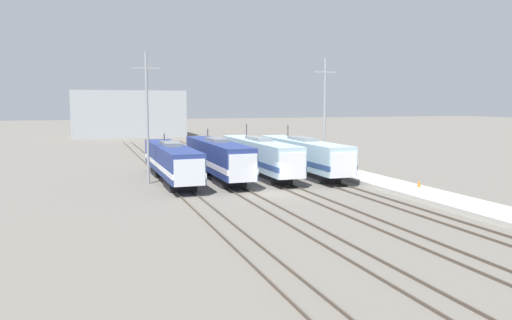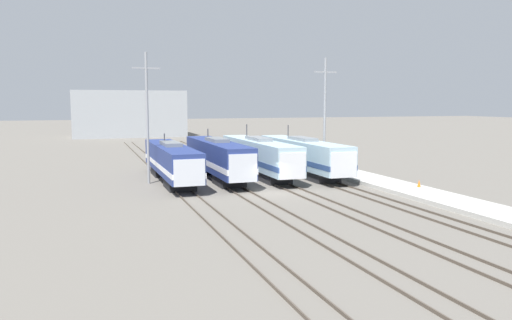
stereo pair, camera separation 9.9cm
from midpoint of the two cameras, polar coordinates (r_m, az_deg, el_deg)
The scene contains 14 objects.
ground_plane at distance 43.42m, azimuth 1.72°, elevation -3.73°, with size 400.00×400.00×0.00m, color #666059.
rail_pair_far_left at distance 41.47m, azimuth -7.52°, elevation -4.17°, with size 1.51×120.00×0.15m.
rail_pair_center_left at distance 42.64m, azimuth -1.26°, elevation -3.82°, with size 1.51×120.00×0.15m.
rail_pair_center_right at distance 44.29m, azimuth 4.60°, elevation -3.45°, with size 1.51×120.00×0.15m.
rail_pair_far_right at distance 46.37m, azimuth 9.97°, elevation -3.07°, with size 1.51×120.00×0.15m.
locomotive_far_left at distance 49.41m, azimuth -9.52°, elevation -0.18°, with size 2.87×18.27×4.52m.
locomotive_center_left at distance 50.65m, azimuth -4.29°, elevation 0.20°, with size 2.80×17.70×4.94m.
locomotive_center_right at distance 52.58m, azimuth 0.55°, elevation 0.42°, with size 2.80×18.55×5.34m.
locomotive_far_right at distance 53.67m, azimuth 5.59°, elevation 0.49°, with size 2.92×18.36×5.20m.
catenary_tower_left at distance 48.63m, azimuth -12.27°, elevation 5.05°, with size 2.62×0.26×12.49m.
catenary_tower_right at distance 54.15m, azimuth 7.91°, elevation 5.28°, with size 2.62×0.26×12.49m.
platform at distance 48.59m, azimuth 14.49°, elevation -2.60°, with size 4.00×120.00×0.39m.
traffic_cone at distance 46.12m, azimuth 18.19°, elevation -2.56°, with size 0.31×0.31×0.65m.
depot_building at distance 119.60m, azimuth -14.32°, elevation 5.15°, with size 24.82×13.51×10.47m.
Camera 2 is at (-15.10, -39.96, 7.76)m, focal length 35.00 mm.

